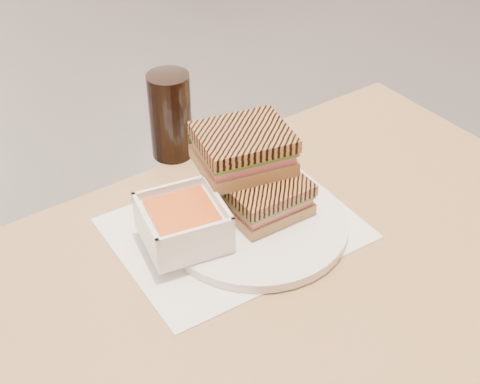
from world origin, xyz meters
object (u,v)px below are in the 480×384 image
soup_bowl (183,224)px  panini_lower (266,197)px  plate (256,224)px  cola_glass (170,116)px

soup_bowl → panini_lower: size_ratio=1.11×
plate → soup_bowl: (-0.10, 0.02, 0.03)m
soup_bowl → cola_glass: bearing=65.4°
plate → panini_lower: panini_lower is taller
cola_glass → soup_bowl: bearing=-114.6°
soup_bowl → panini_lower: (0.13, -0.01, -0.00)m
soup_bowl → cola_glass: 0.24m
soup_bowl → panini_lower: bearing=-4.6°
panini_lower → cola_glass: 0.23m
plate → panini_lower: size_ratio=2.33×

